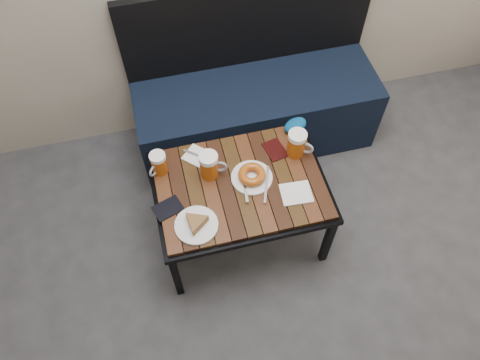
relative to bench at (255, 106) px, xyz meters
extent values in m
cube|color=black|center=(0.00, -0.02, -0.05)|extent=(1.40, 0.50, 0.45)
cube|color=black|center=(0.00, 0.21, 0.43)|extent=(1.40, 0.05, 0.50)
cube|color=black|center=(-0.64, -0.92, -0.06)|extent=(0.03, 0.03, 0.42)
cube|color=black|center=(0.14, -0.92, -0.06)|extent=(0.04, 0.03, 0.42)
cube|color=black|center=(-0.64, -0.36, -0.06)|extent=(0.03, 0.04, 0.42)
cube|color=black|center=(0.14, -0.36, -0.06)|extent=(0.04, 0.04, 0.42)
cube|color=black|center=(-0.25, -0.64, 0.16)|extent=(0.84, 0.62, 0.03)
cube|color=#341B0B|center=(-0.25, -0.64, 0.19)|extent=(0.80, 0.58, 0.02)
cylinder|color=#AC4C0D|center=(-0.61, -0.47, 0.25)|extent=(0.10, 0.10, 0.10)
cylinder|color=white|center=(-0.61, -0.47, 0.31)|extent=(0.08, 0.08, 0.02)
torus|color=#8C999E|center=(-0.64, -0.50, 0.25)|extent=(0.05, 0.05, 0.06)
cylinder|color=#AC4C0D|center=(-0.38, -0.55, 0.26)|extent=(0.10, 0.10, 0.12)
cylinder|color=white|center=(-0.38, -0.55, 0.33)|extent=(0.09, 0.09, 0.03)
torus|color=#8C999E|center=(-0.33, -0.56, 0.26)|extent=(0.08, 0.03, 0.07)
cylinder|color=#AC4C0D|center=(0.06, -0.53, 0.26)|extent=(0.12, 0.12, 0.12)
cylinder|color=white|center=(0.06, -0.53, 0.33)|extent=(0.09, 0.09, 0.03)
torus|color=#8C999E|center=(0.10, -0.56, 0.26)|extent=(0.07, 0.05, 0.07)
cylinder|color=white|center=(-0.50, -0.82, 0.21)|extent=(0.20, 0.20, 0.01)
cylinder|color=white|center=(-0.19, -0.63, 0.21)|extent=(0.20, 0.20, 0.01)
torus|color=#90370D|center=(-0.19, -0.63, 0.23)|extent=(0.13, 0.13, 0.04)
cube|color=#A5A8AD|center=(-0.13, -0.69, 0.21)|extent=(0.08, 0.20, 0.00)
cube|color=#A5A8AD|center=(-0.24, -0.69, 0.21)|extent=(0.03, 0.15, 0.00)
cube|color=white|center=(-0.43, -0.43, 0.20)|extent=(0.15, 0.15, 0.01)
cube|color=#A5A8AD|center=(-0.43, -0.43, 0.21)|extent=(0.12, 0.10, 0.00)
cube|color=white|center=(-0.01, -0.76, 0.20)|extent=(0.15, 0.13, 0.01)
cube|color=black|center=(-0.61, -0.70, 0.20)|extent=(0.15, 0.13, 0.01)
cube|color=black|center=(-0.03, -0.49, 0.20)|extent=(0.12, 0.14, 0.01)
ellipsoid|color=navy|center=(0.11, -0.38, 0.23)|extent=(0.15, 0.13, 0.06)
camera|label=1|loc=(-0.55, -1.83, 2.09)|focal=35.00mm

